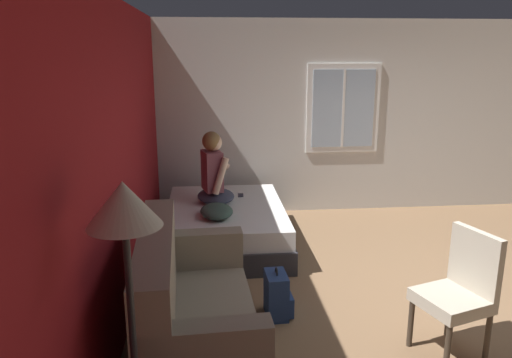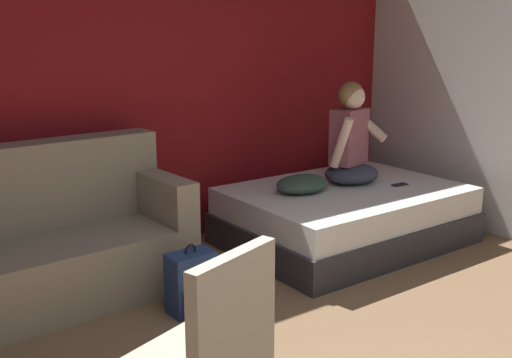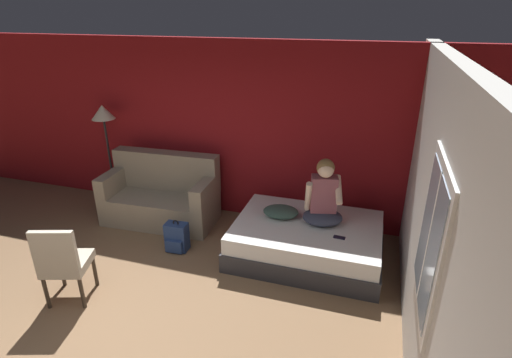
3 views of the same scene
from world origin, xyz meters
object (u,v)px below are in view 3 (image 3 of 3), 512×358
(side_chair, at_px, (63,261))
(throw_pillow, at_px, (281,212))
(couch, at_px, (162,196))
(bed, at_px, (307,240))
(floor_lamp, at_px, (104,122))
(backpack, at_px, (177,237))
(cell_phone, at_px, (339,237))
(person_seated, at_px, (324,198))

(side_chair, distance_m, throw_pillow, 2.69)
(throw_pillow, bearing_deg, couch, 173.03)
(bed, bearing_deg, side_chair, -144.86)
(side_chair, distance_m, floor_lamp, 2.64)
(couch, distance_m, backpack, 0.99)
(bed, distance_m, throw_pillow, 0.51)
(side_chair, bearing_deg, throw_pillow, 41.87)
(bed, distance_m, backpack, 1.77)
(side_chair, xyz_separation_m, backpack, (0.67, 1.30, -0.34))
(couch, xyz_separation_m, backpack, (0.62, -0.74, -0.20))
(cell_phone, bearing_deg, person_seated, 41.87)
(couch, xyz_separation_m, cell_phone, (2.78, -0.56, 0.09))
(floor_lamp, bearing_deg, backpack, -30.16)
(bed, height_order, throw_pillow, throw_pillow)
(person_seated, relative_size, cell_phone, 6.08)
(person_seated, bearing_deg, bed, -142.78)
(backpack, xyz_separation_m, throw_pillow, (1.33, 0.50, 0.36))
(couch, bearing_deg, bed, -8.50)
(throw_pillow, xyz_separation_m, cell_phone, (0.82, -0.32, -0.07))
(bed, xyz_separation_m, cell_phone, (0.43, -0.21, 0.25))
(couch, height_order, backpack, couch)
(backpack, bearing_deg, side_chair, -117.27)
(side_chair, bearing_deg, floor_lamp, 113.88)
(side_chair, relative_size, floor_lamp, 0.58)
(throw_pillow, height_order, floor_lamp, floor_lamp)
(bed, xyz_separation_m, floor_lamp, (-3.40, 0.59, 1.19))
(couch, relative_size, backpack, 3.80)
(bed, bearing_deg, throw_pillow, 164.00)
(couch, xyz_separation_m, floor_lamp, (-1.05, 0.23, 1.04))
(throw_pillow, bearing_deg, floor_lamp, 171.05)
(couch, distance_m, person_seated, 2.56)
(side_chair, xyz_separation_m, cell_phone, (2.83, 1.47, -0.05))
(couch, relative_size, throw_pillow, 3.62)
(person_seated, bearing_deg, backpack, -164.79)
(couch, distance_m, floor_lamp, 1.49)
(couch, distance_m, cell_phone, 2.84)
(backpack, bearing_deg, couch, 130.18)
(bed, relative_size, person_seated, 2.22)
(backpack, bearing_deg, person_seated, 15.21)
(bed, bearing_deg, floor_lamp, 170.22)
(bed, relative_size, floor_lamp, 1.14)
(side_chair, relative_size, throw_pillow, 2.04)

